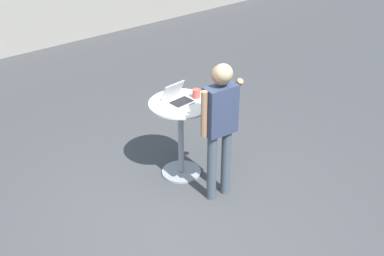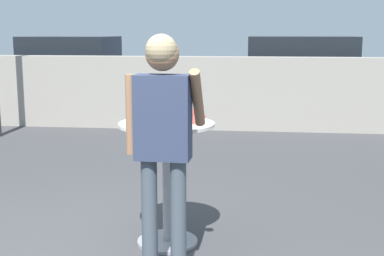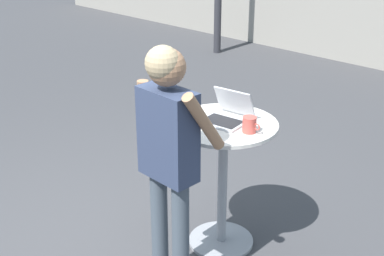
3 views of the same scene
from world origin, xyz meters
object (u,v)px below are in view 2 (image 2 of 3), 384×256
at_px(standing_person, 163,128).
at_px(parked_car_near_street, 293,70).
at_px(coffee_mug, 195,117).
at_px(laptop, 166,116).
at_px(parked_car_further_down, 76,69).
at_px(cafe_table, 167,165).

xyz_separation_m(standing_person, parked_car_near_street, (1.46, 8.77, -0.25)).
distance_m(coffee_mug, parked_car_near_street, 8.26).
relative_size(laptop, coffee_mug, 2.54).
xyz_separation_m(laptop, standing_person, (0.09, -0.66, 0.02)).
relative_size(coffee_mug, parked_car_further_down, 0.03).
distance_m(laptop, coffee_mug, 0.24).
distance_m(laptop, parked_car_further_down, 8.98).
distance_m(parked_car_near_street, parked_car_further_down, 5.09).
relative_size(cafe_table, parked_car_near_street, 0.23).
xyz_separation_m(cafe_table, standing_person, (0.08, -0.63, 0.41)).
relative_size(cafe_table, laptop, 2.94).
bearing_deg(parked_car_near_street, laptop, -100.79).
bearing_deg(parked_car_further_down, parked_car_near_street, -1.67).
height_order(cafe_table, standing_person, standing_person).
xyz_separation_m(coffee_mug, parked_car_near_street, (1.31, 8.15, -0.23)).
bearing_deg(coffee_mug, laptop, 168.45).
distance_m(cafe_table, parked_car_near_street, 8.29).
relative_size(laptop, standing_person, 0.20).
bearing_deg(standing_person, cafe_table, 97.29).
xyz_separation_m(laptop, coffee_mug, (0.23, -0.05, 0.01)).
distance_m(coffee_mug, parked_car_further_down, 9.12).
bearing_deg(laptop, parked_car_near_street, 79.21).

